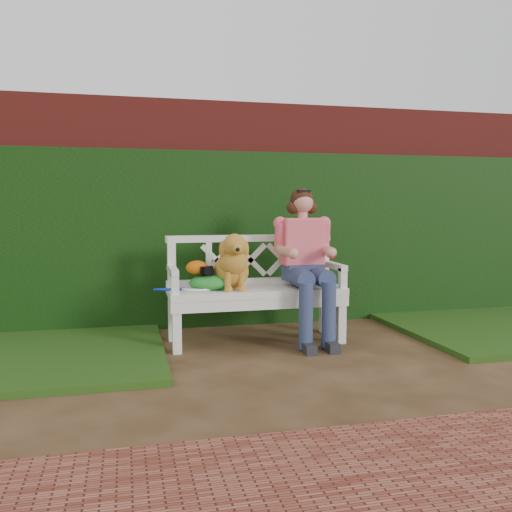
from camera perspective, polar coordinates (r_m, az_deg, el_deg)
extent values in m
plane|color=#352210|center=(4.00, 7.38, -11.87)|extent=(60.00, 60.00, 0.00)
cube|color=maroon|center=(5.64, 0.58, 4.52)|extent=(10.00, 0.30, 2.20)
cube|color=#14440C|center=(5.43, 1.14, 1.85)|extent=(10.00, 0.18, 1.70)
cube|color=maroon|center=(2.67, 20.66, -20.92)|extent=(4.00, 1.20, 0.03)
cube|color=black|center=(4.51, -5.27, -1.51)|extent=(0.11, 0.08, 0.07)
ellipsoid|color=#BD5009|center=(4.53, -6.24, -1.21)|extent=(0.21, 0.17, 0.12)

